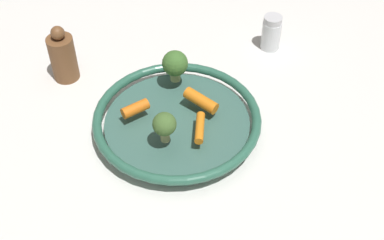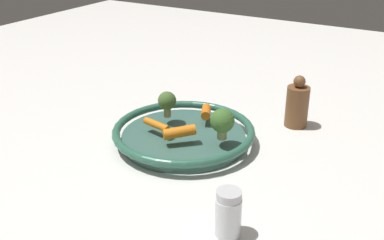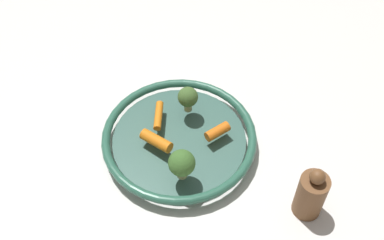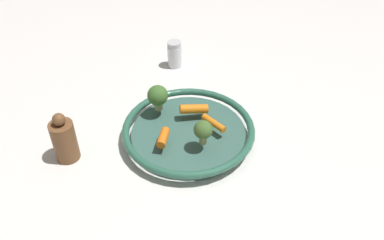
# 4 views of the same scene
# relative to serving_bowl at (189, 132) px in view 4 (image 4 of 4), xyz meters

# --- Properties ---
(ground_plane) EXTENTS (2.43, 2.43, 0.00)m
(ground_plane) POSITION_rel_serving_bowl_xyz_m (0.00, 0.00, -0.02)
(ground_plane) COLOR silver
(serving_bowl) EXTENTS (0.29, 0.29, 0.04)m
(serving_bowl) POSITION_rel_serving_bowl_xyz_m (0.00, 0.00, 0.00)
(serving_bowl) COLOR #3D665B
(serving_bowl) RESTS_ON ground_plane
(baby_carrot_right) EXTENTS (0.06, 0.06, 0.03)m
(baby_carrot_right) POSITION_rel_serving_bowl_xyz_m (-0.04, -0.02, 0.03)
(baby_carrot_right) COLOR orange
(baby_carrot_right) RESTS_ON serving_bowl
(baby_carrot_back) EXTENTS (0.05, 0.04, 0.02)m
(baby_carrot_back) POSITION_rel_serving_bowl_xyz_m (0.07, -0.01, 0.03)
(baby_carrot_back) COLOR orange
(baby_carrot_back) RESTS_ON serving_bowl
(baby_carrot_near_rim) EXTENTS (0.03, 0.07, 0.02)m
(baby_carrot_near_rim) POSITION_rel_serving_bowl_xyz_m (-0.03, 0.04, 0.02)
(baby_carrot_near_rim) COLOR orange
(baby_carrot_near_rim) RESTS_ON serving_bowl
(broccoli_floret_edge) EXTENTS (0.04, 0.04, 0.06)m
(broccoli_floret_edge) POSITION_rel_serving_bowl_xyz_m (0.03, 0.06, 0.05)
(broccoli_floret_edge) COLOR tan
(broccoli_floret_edge) RESTS_ON serving_bowl
(broccoli_floret_large) EXTENTS (0.05, 0.05, 0.06)m
(broccoli_floret_large) POSITION_rel_serving_bowl_xyz_m (-0.01, -0.09, 0.05)
(broccoli_floret_large) COLOR tan
(broccoli_floret_large) RESTS_ON serving_bowl
(salt_shaker) EXTENTS (0.04, 0.04, 0.08)m
(salt_shaker) POSITION_rel_serving_bowl_xyz_m (-0.22, -0.21, 0.02)
(salt_shaker) COLOR silver
(salt_shaker) RESTS_ON ground_plane
(pepper_mill) EXTENTS (0.05, 0.05, 0.12)m
(pepper_mill) POSITION_rel_serving_bowl_xyz_m (0.20, -0.17, 0.03)
(pepper_mill) COLOR brown
(pepper_mill) RESTS_ON ground_plane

